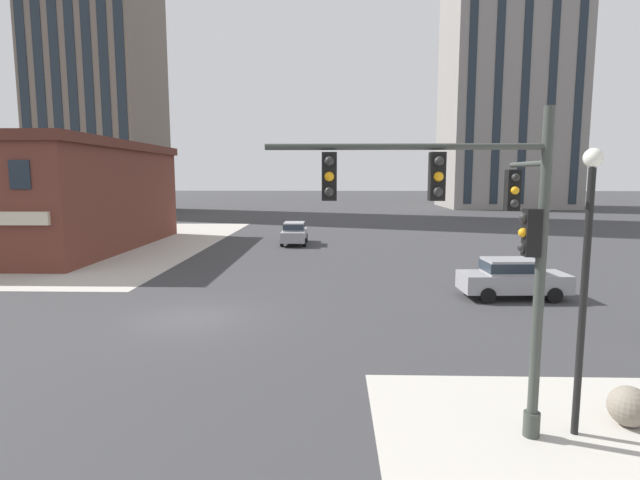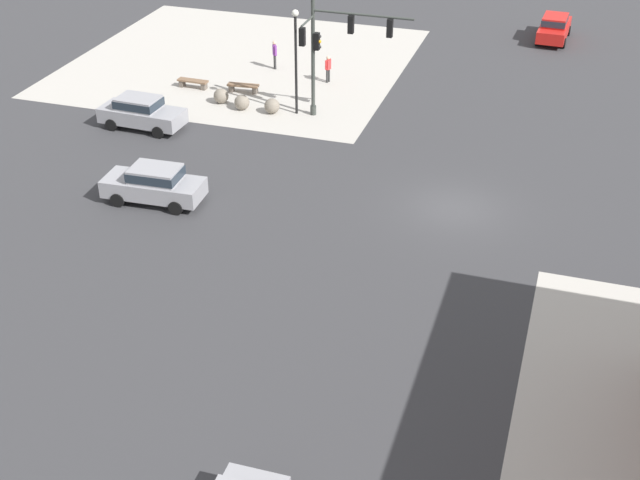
{
  "view_description": "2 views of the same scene",
  "coord_description": "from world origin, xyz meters",
  "px_view_note": "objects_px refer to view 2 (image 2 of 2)",
  "views": [
    {
      "loc": [
        5.17,
        -17.35,
        5.12
      ],
      "look_at": [
        4.66,
        0.59,
        2.82
      ],
      "focal_mm": 27.88,
      "sensor_mm": 36.0,
      "label": 1
    },
    {
      "loc": [
        -4.42,
        33.15,
        18.4
      ],
      "look_at": [
        2.39,
        11.84,
        4.8
      ],
      "focal_mm": 48.54,
      "sensor_mm": 36.0,
      "label": 2
    }
  ],
  "objects_px": {
    "bollard_sphere_curb_c": "(221,96)",
    "car_main_southbound_near": "(154,183)",
    "pedestrian_near_bench": "(275,53)",
    "car_cross_westbound": "(554,27)",
    "bench_mid_block": "(193,83)",
    "bollard_sphere_curb_a": "(272,106)",
    "pedestrian_at_curb": "(328,67)",
    "street_lamp_corner_near": "(296,50)",
    "bench_near_signal": "(243,87)",
    "traffic_signal_main": "(330,45)",
    "car_cross_eastbound": "(141,111)",
    "bollard_sphere_curb_b": "(242,102)"
  },
  "relations": [
    {
      "from": "bollard_sphere_curb_c",
      "to": "street_lamp_corner_near",
      "type": "distance_m",
      "value": 5.43
    },
    {
      "from": "traffic_signal_main",
      "to": "bollard_sphere_curb_b",
      "type": "relative_size",
      "value": 7.72
    },
    {
      "from": "car_cross_eastbound",
      "to": "bollard_sphere_curb_c",
      "type": "bearing_deg",
      "value": -120.41
    },
    {
      "from": "traffic_signal_main",
      "to": "pedestrian_at_curb",
      "type": "bearing_deg",
      "value": -71.77
    },
    {
      "from": "bench_mid_block",
      "to": "pedestrian_near_bench",
      "type": "xyz_separation_m",
      "value": [
        -3.4,
        -4.41,
        0.68
      ]
    },
    {
      "from": "bollard_sphere_curb_a",
      "to": "pedestrian_at_curb",
      "type": "xyz_separation_m",
      "value": [
        -1.51,
        -5.33,
        0.49
      ]
    },
    {
      "from": "bench_mid_block",
      "to": "car_cross_westbound",
      "type": "xyz_separation_m",
      "value": [
        -19.03,
        -15.02,
        0.59
      ]
    },
    {
      "from": "traffic_signal_main",
      "to": "street_lamp_corner_near",
      "type": "distance_m",
      "value": 1.97
    },
    {
      "from": "bollard_sphere_curb_c",
      "to": "car_main_southbound_near",
      "type": "xyz_separation_m",
      "value": [
        -1.77,
        11.37,
        0.5
      ]
    },
    {
      "from": "bollard_sphere_curb_a",
      "to": "car_main_southbound_near",
      "type": "xyz_separation_m",
      "value": [
        1.41,
        10.87,
        0.5
      ]
    },
    {
      "from": "pedestrian_near_bench",
      "to": "car_cross_eastbound",
      "type": "distance_m",
      "value": 10.95
    },
    {
      "from": "bench_near_signal",
      "to": "bench_mid_block",
      "type": "relative_size",
      "value": 1.01
    },
    {
      "from": "bench_mid_block",
      "to": "pedestrian_near_bench",
      "type": "relative_size",
      "value": 1.04
    },
    {
      "from": "bollard_sphere_curb_a",
      "to": "car_cross_westbound",
      "type": "distance_m",
      "value": 21.73
    },
    {
      "from": "bollard_sphere_curb_a",
      "to": "car_cross_eastbound",
      "type": "relative_size",
      "value": 0.19
    },
    {
      "from": "bollard_sphere_curb_a",
      "to": "bollard_sphere_curb_b",
      "type": "xyz_separation_m",
      "value": [
        1.73,
        0.01,
        0.0
      ]
    },
    {
      "from": "bollard_sphere_curb_c",
      "to": "bench_near_signal",
      "type": "xyz_separation_m",
      "value": [
        -0.57,
        -1.82,
        -0.09
      ]
    },
    {
      "from": "bench_mid_block",
      "to": "street_lamp_corner_near",
      "type": "bearing_deg",
      "value": 166.19
    },
    {
      "from": "car_cross_westbound",
      "to": "bollard_sphere_curb_c",
      "type": "bearing_deg",
      "value": 45.05
    },
    {
      "from": "bench_mid_block",
      "to": "pedestrian_at_curb",
      "type": "height_order",
      "value": "pedestrian_at_curb"
    },
    {
      "from": "traffic_signal_main",
      "to": "street_lamp_corner_near",
      "type": "xyz_separation_m",
      "value": [
        1.89,
        -0.1,
        -0.52
      ]
    },
    {
      "from": "car_main_southbound_near",
      "to": "traffic_signal_main",
      "type": "bearing_deg",
      "value": -112.32
    },
    {
      "from": "bench_mid_block",
      "to": "street_lamp_corner_near",
      "type": "height_order",
      "value": "street_lamp_corner_near"
    },
    {
      "from": "pedestrian_at_curb",
      "to": "street_lamp_corner_near",
      "type": "distance_m",
      "value": 5.6
    },
    {
      "from": "bench_near_signal",
      "to": "street_lamp_corner_near",
      "type": "xyz_separation_m",
      "value": [
        -3.88,
        1.93,
        3.2
      ]
    },
    {
      "from": "bollard_sphere_curb_b",
      "to": "street_lamp_corner_near",
      "type": "distance_m",
      "value": 4.34
    },
    {
      "from": "bench_mid_block",
      "to": "traffic_signal_main",
      "type": "bearing_deg",
      "value": 168.49
    },
    {
      "from": "bollard_sphere_curb_c",
      "to": "pedestrian_at_curb",
      "type": "height_order",
      "value": "pedestrian_at_curb"
    },
    {
      "from": "bollard_sphere_curb_b",
      "to": "street_lamp_corner_near",
      "type": "bearing_deg",
      "value": -172.47
    },
    {
      "from": "traffic_signal_main",
      "to": "car_main_southbound_near",
      "type": "distance_m",
      "value": 12.46
    },
    {
      "from": "bollard_sphere_curb_a",
      "to": "bench_mid_block",
      "type": "height_order",
      "value": "bollard_sphere_curb_a"
    },
    {
      "from": "pedestrian_near_bench",
      "to": "car_cross_westbound",
      "type": "bearing_deg",
      "value": -145.83
    },
    {
      "from": "traffic_signal_main",
      "to": "bench_near_signal",
      "type": "xyz_separation_m",
      "value": [
        5.78,
        -2.03,
        -3.72
      ]
    },
    {
      "from": "bollard_sphere_curb_b",
      "to": "pedestrian_at_curb",
      "type": "xyz_separation_m",
      "value": [
        -3.24,
        -5.34,
        0.49
      ]
    },
    {
      "from": "pedestrian_at_curb",
      "to": "car_main_southbound_near",
      "type": "height_order",
      "value": "car_main_southbound_near"
    },
    {
      "from": "bench_mid_block",
      "to": "car_main_southbound_near",
      "type": "height_order",
      "value": "car_main_southbound_near"
    },
    {
      "from": "pedestrian_near_bench",
      "to": "street_lamp_corner_near",
      "type": "bearing_deg",
      "value": 119.81
    },
    {
      "from": "street_lamp_corner_near",
      "to": "car_cross_eastbound",
      "type": "relative_size",
      "value": 1.26
    },
    {
      "from": "bollard_sphere_curb_c",
      "to": "bench_mid_block",
      "type": "bearing_deg",
      "value": -32.97
    },
    {
      "from": "bench_near_signal",
      "to": "bollard_sphere_curb_c",
      "type": "bearing_deg",
      "value": 72.62
    },
    {
      "from": "bench_mid_block",
      "to": "pedestrian_at_curb",
      "type": "bearing_deg",
      "value": -155.52
    },
    {
      "from": "bench_near_signal",
      "to": "bollard_sphere_curb_a",
      "type": "bearing_deg",
      "value": 138.41
    },
    {
      "from": "pedestrian_at_curb",
      "to": "car_cross_westbound",
      "type": "distance_m",
      "value": 16.74
    },
    {
      "from": "bollard_sphere_curb_c",
      "to": "bench_mid_block",
      "type": "height_order",
      "value": "bollard_sphere_curb_c"
    },
    {
      "from": "street_lamp_corner_near",
      "to": "bench_near_signal",
      "type": "bearing_deg",
      "value": -26.48
    },
    {
      "from": "bench_near_signal",
      "to": "car_cross_eastbound",
      "type": "xyz_separation_m",
      "value": [
        3.14,
        6.19,
        0.59
      ]
    },
    {
      "from": "car_cross_westbound",
      "to": "street_lamp_corner_near",
      "type": "bearing_deg",
      "value": 54.05
    },
    {
      "from": "bollard_sphere_curb_a",
      "to": "bench_near_signal",
      "type": "xyz_separation_m",
      "value": [
        2.61,
        -2.32,
        -0.09
      ]
    },
    {
      "from": "bollard_sphere_curb_b",
      "to": "car_cross_eastbound",
      "type": "relative_size",
      "value": 0.19
    },
    {
      "from": "car_cross_westbound",
      "to": "bench_near_signal",
      "type": "bearing_deg",
      "value": 42.72
    }
  ]
}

